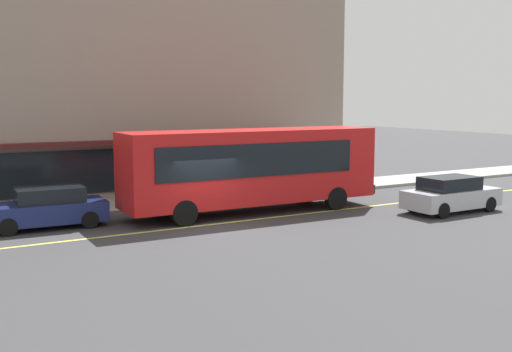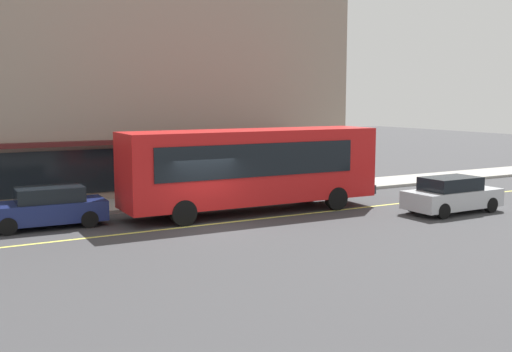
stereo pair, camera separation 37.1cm
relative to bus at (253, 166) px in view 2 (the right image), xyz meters
The scene contains 9 objects.
ground 3.66m from the bus, 154.45° to the right, with size 120.00×120.00×0.00m, color #38383A.
sidewalk 5.26m from the bus, 124.43° to the left, with size 80.00×2.98×0.15m, color #9E9B93.
lane_centre_stripe 3.66m from the bus, 154.45° to the right, with size 36.00×0.16×0.01m, color #D8D14C.
storefront_building 12.51m from the bus, 110.05° to the left, with size 26.37×12.16×10.80m.
bus is the anchor object (origin of this frame).
traffic_light 4.21m from the bus, 130.80° to the left, with size 0.30×0.52×3.20m.
car_silver 8.49m from the bus, 29.01° to the right, with size 4.32×1.90×1.52m.
car_navy 8.32m from the bus, behind, with size 4.37×2.00×1.52m.
pedestrian_by_curb 5.49m from the bus, 58.71° to the left, with size 0.34×0.34×1.70m.
Camera 2 is at (-9.55, -20.90, 4.82)m, focal length 42.92 mm.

